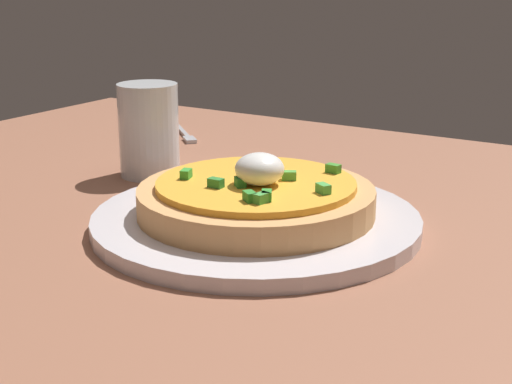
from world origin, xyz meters
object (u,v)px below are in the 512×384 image
at_px(plate, 256,221).
at_px(cup_far, 149,133).
at_px(pizza, 256,197).
at_px(fork, 185,134).

relative_size(plate, cup_far, 2.85).
distance_m(plate, cup_far, 0.22).
bearing_deg(pizza, plate, 137.73).
height_order(pizza, cup_far, cup_far).
distance_m(pizza, cup_far, 0.21).
relative_size(plate, pizza, 1.39).
bearing_deg(fork, cup_far, -22.21).
bearing_deg(plate, fork, 136.44).
xyz_separation_m(pizza, cup_far, (-0.19, 0.09, 0.02)).
height_order(pizza, fork, pizza).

